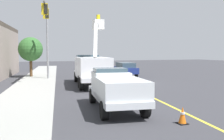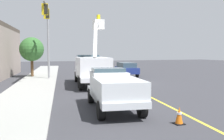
# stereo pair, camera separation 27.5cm
# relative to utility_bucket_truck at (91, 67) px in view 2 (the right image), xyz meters

# --- Properties ---
(ground) EXTENTS (120.00, 120.00, 0.00)m
(ground) POSITION_rel_utility_bucket_truck_xyz_m (0.30, -3.20, -1.60)
(ground) COLOR #38383D
(sidewalk_far_side) EXTENTS (59.86, 12.59, 0.12)m
(sidewalk_far_side) POSITION_rel_utility_bucket_truck_xyz_m (1.52, 4.79, -1.54)
(sidewalk_far_side) COLOR #9E9E99
(sidewalk_far_side) RESTS_ON ground
(lane_centre_stripe) EXTENTS (49.45, 7.68, 0.01)m
(lane_centre_stripe) POSITION_rel_utility_bucket_truck_xyz_m (0.30, -3.20, -1.59)
(lane_centre_stripe) COLOR yellow
(lane_centre_stripe) RESTS_ON ground
(utility_bucket_truck) EXTENTS (8.48, 3.71, 6.40)m
(utility_bucket_truck) POSITION_rel_utility_bucket_truck_xyz_m (0.00, 0.00, 0.00)
(utility_bucket_truck) COLOR white
(utility_bucket_truck) RESTS_ON ground
(service_pickup_truck) EXTENTS (5.85, 2.92, 2.06)m
(service_pickup_truck) POSITION_rel_utility_bucket_truck_xyz_m (-9.63, 1.48, -0.48)
(service_pickup_truck) COLOR silver
(service_pickup_truck) RESTS_ON ground
(passing_minivan) EXTENTS (5.03, 2.60, 1.69)m
(passing_minivan) POSITION_rel_utility_bucket_truck_xyz_m (6.34, -6.26, -0.62)
(passing_minivan) COLOR navy
(passing_minivan) RESTS_ON ground
(traffic_cone_leading) EXTENTS (0.40, 0.40, 0.72)m
(traffic_cone_leading) POSITION_rel_utility_bucket_truck_xyz_m (-13.04, -0.12, -1.24)
(traffic_cone_leading) COLOR black
(traffic_cone_leading) RESTS_ON ground
(traffic_cone_mid_front) EXTENTS (0.40, 0.40, 0.79)m
(traffic_cone_mid_front) POSITION_rel_utility_bucket_truck_xyz_m (-5.13, -0.88, -1.21)
(traffic_cone_mid_front) COLOR black
(traffic_cone_mid_front) RESTS_ON ground
(traffic_cone_mid_rear) EXTENTS (0.40, 0.40, 0.84)m
(traffic_cone_mid_rear) POSITION_rel_utility_bucket_truck_xyz_m (3.13, -2.65, -1.18)
(traffic_cone_mid_rear) COLOR black
(traffic_cone_mid_rear) RESTS_ON ground
(traffic_signal_mast) EXTENTS (6.41, 1.16, 8.10)m
(traffic_signal_mast) POSITION_rel_utility_bucket_truck_xyz_m (4.33, 3.33, 3.92)
(traffic_signal_mast) COLOR gray
(traffic_signal_mast) RESTS_ON ground
(street_tree_right) EXTENTS (2.81, 2.81, 4.71)m
(street_tree_right) POSITION_rel_utility_bucket_truck_xyz_m (9.06, 4.68, 1.69)
(street_tree_right) COLOR brown
(street_tree_right) RESTS_ON ground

